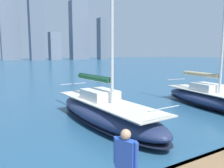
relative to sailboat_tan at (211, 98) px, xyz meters
The scene contains 3 objects.
sailboat_tan is the anchor object (origin of this frame).
sailboat_forest 8.48m from the sailboat_tan, ahead, with size 3.06×9.48×12.34m.
person_blue_shirt 13.16m from the sailboat_tan, 28.05° to the left, with size 0.34×0.57×1.64m.
Camera 1 is at (5.40, 2.85, 3.76)m, focal length 35.00 mm.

